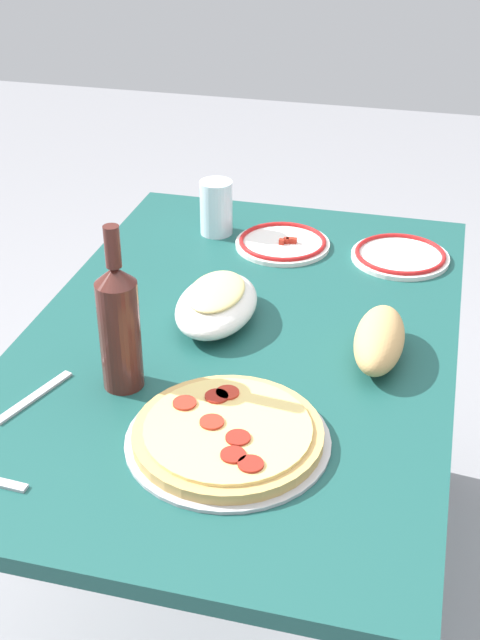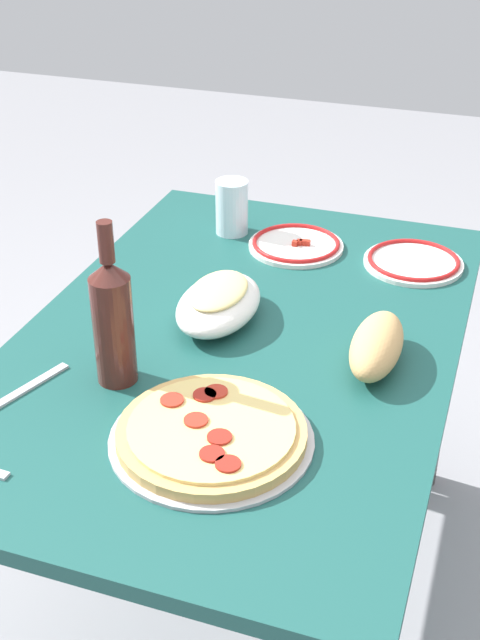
{
  "view_description": "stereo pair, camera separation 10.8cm",
  "coord_description": "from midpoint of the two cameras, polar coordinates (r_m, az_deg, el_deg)",
  "views": [
    {
      "loc": [
        1.31,
        0.34,
        1.58
      ],
      "look_at": [
        0.0,
        0.0,
        0.77
      ],
      "focal_mm": 47.14,
      "sensor_mm": 36.0,
      "label": 1
    },
    {
      "loc": [
        1.28,
        0.44,
        1.58
      ],
      "look_at": [
        0.0,
        0.0,
        0.77
      ],
      "focal_mm": 47.14,
      "sensor_mm": 36.0,
      "label": 2
    }
  ],
  "objects": [
    {
      "name": "ground_plane",
      "position": [
        2.08,
        1.57,
        -18.58
      ],
      "size": [
        8.0,
        8.0,
        0.0
      ],
      "primitive_type": "plane",
      "color": "gray",
      "rests_on": "ground"
    },
    {
      "name": "dining_table",
      "position": [
        1.66,
        1.87,
        -4.84
      ],
      "size": [
        1.24,
        0.8,
        0.74
      ],
      "color": "#194C47",
      "rests_on": "ground"
    },
    {
      "name": "pepperoni_pizza",
      "position": [
        1.32,
        0.41,
        -7.77
      ],
      "size": [
        0.32,
        0.32,
        0.03
      ],
      "color": "#B7B7BC",
      "rests_on": "dining_table"
    },
    {
      "name": "baked_pasta_dish",
      "position": [
        1.61,
        0.46,
        1.23
      ],
      "size": [
        0.24,
        0.15,
        0.08
      ],
      "color": "white",
      "rests_on": "dining_table"
    },
    {
      "name": "wine_bottle",
      "position": [
        1.41,
        -6.46,
        -0.01
      ],
      "size": [
        0.07,
        0.07,
        0.3
      ],
      "color": "#471E19",
      "rests_on": "dining_table"
    },
    {
      "name": "water_glass",
      "position": [
        1.96,
        1.03,
        7.64
      ],
      "size": [
        0.08,
        0.08,
        0.13
      ],
      "primitive_type": "cylinder",
      "color": "silver",
      "rests_on": "dining_table"
    },
    {
      "name": "side_plate_near",
      "position": [
        1.92,
        5.57,
        5.08
      ],
      "size": [
        0.21,
        0.21,
        0.02
      ],
      "color": "white",
      "rests_on": "dining_table"
    },
    {
      "name": "side_plate_far",
      "position": [
        1.88,
        13.31,
        3.86
      ],
      "size": [
        0.22,
        0.22,
        0.02
      ],
      "color": "white",
      "rests_on": "dining_table"
    },
    {
      "name": "bread_loaf",
      "position": [
        1.51,
        11.3,
        -1.75
      ],
      "size": [
        0.21,
        0.09,
        0.08
      ],
      "primitive_type": "ellipsoid",
      "color": "tan",
      "rests_on": "dining_table"
    },
    {
      "name": "fork_right",
      "position": [
        1.47,
        -12.13,
        -4.52
      ],
      "size": [
        0.17,
        0.07,
        0.0
      ],
      "primitive_type": "cube",
      "rotation": [
        0.0,
        0.0,
        2.82
      ],
      "color": "#B7B7BC",
      "rests_on": "dining_table"
    }
  ]
}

